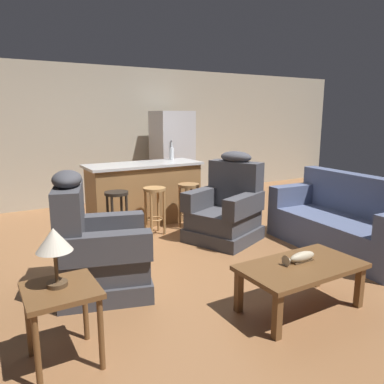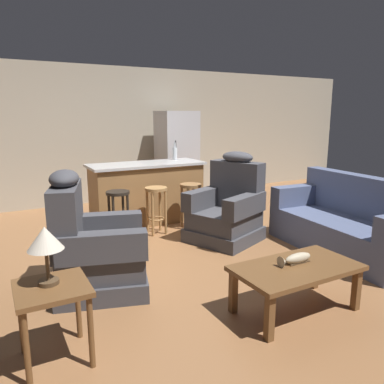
% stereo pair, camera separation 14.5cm
% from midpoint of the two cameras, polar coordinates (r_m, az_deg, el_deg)
% --- Properties ---
extents(ground_plane, '(12.00, 12.00, 0.00)m').
position_cam_midpoint_polar(ground_plane, '(4.93, 0.03, -8.38)').
color(ground_plane, brown).
extents(back_wall, '(12.00, 0.05, 2.60)m').
position_cam_midpoint_polar(back_wall, '(7.53, -11.56, 8.51)').
color(back_wall, '#A89E89').
rests_on(back_wall, ground_plane).
extents(coffee_table, '(1.10, 0.60, 0.42)m').
position_cam_midpoint_polar(coffee_table, '(3.44, 16.81, -11.59)').
color(coffee_table, brown).
rests_on(coffee_table, ground_plane).
extents(fish_figurine, '(0.34, 0.10, 0.10)m').
position_cam_midpoint_polar(fish_figurine, '(3.45, 16.64, -9.76)').
color(fish_figurine, '#4C3823').
rests_on(fish_figurine, coffee_table).
extents(couch, '(0.97, 1.95, 0.94)m').
position_cam_midpoint_polar(couch, '(5.12, 23.34, -4.61)').
color(couch, '#4C5675').
rests_on(couch, ground_plane).
extents(recliner_near_lamp, '(1.04, 1.04, 1.20)m').
position_cam_midpoint_polar(recliner_near_lamp, '(3.77, -13.81, -8.38)').
color(recliner_near_lamp, '#3D3D42').
rests_on(recliner_near_lamp, ground_plane).
extents(recliner_near_island, '(1.10, 1.10, 1.20)m').
position_cam_midpoint_polar(recliner_near_island, '(5.15, 6.26, -2.65)').
color(recliner_near_island, '#3D3D42').
rests_on(recliner_near_island, ground_plane).
extents(end_table, '(0.48, 0.48, 0.56)m').
position_cam_midpoint_polar(end_table, '(2.80, -19.02, -15.19)').
color(end_table, brown).
rests_on(end_table, ground_plane).
extents(table_lamp, '(0.24, 0.24, 0.41)m').
position_cam_midpoint_polar(table_lamp, '(2.68, -20.02, -7.05)').
color(table_lamp, '#4C3823').
rests_on(table_lamp, end_table).
extents(kitchen_island, '(1.80, 0.70, 0.95)m').
position_cam_midpoint_polar(kitchen_island, '(5.98, -6.18, -0.08)').
color(kitchen_island, olive).
rests_on(kitchen_island, ground_plane).
extents(bar_stool_left, '(0.32, 0.32, 0.68)m').
position_cam_midpoint_polar(bar_stool_left, '(5.18, -10.39, -2.14)').
color(bar_stool_left, black).
rests_on(bar_stool_left, ground_plane).
extents(bar_stool_middle, '(0.32, 0.32, 0.68)m').
position_cam_midpoint_polar(bar_stool_middle, '(5.37, -4.70, -1.48)').
color(bar_stool_middle, '#A87A47').
rests_on(bar_stool_middle, ground_plane).
extents(bar_stool_right, '(0.32, 0.32, 0.68)m').
position_cam_midpoint_polar(bar_stool_right, '(5.61, 0.53, -0.85)').
color(bar_stool_right, olive).
rests_on(bar_stool_right, ground_plane).
extents(refrigerator, '(0.70, 0.69, 1.76)m').
position_cam_midpoint_polar(refrigerator, '(7.45, -1.78, 5.47)').
color(refrigerator, '#B7B7BC').
rests_on(refrigerator, ground_plane).
extents(bottle_tall_green, '(0.08, 0.08, 0.29)m').
position_cam_midpoint_polar(bottle_tall_green, '(6.27, -1.96, 5.93)').
color(bottle_tall_green, silver).
rests_on(bottle_tall_green, kitchen_island).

